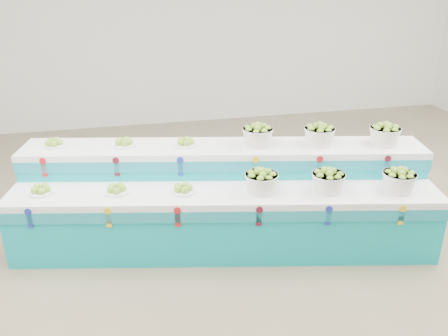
# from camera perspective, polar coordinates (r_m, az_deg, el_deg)

# --- Properties ---
(ground) EXTENTS (10.00, 10.00, 0.00)m
(ground) POSITION_cam_1_polar(r_m,az_deg,el_deg) (5.12, 10.57, -10.58)
(ground) COLOR #6D5D4A
(ground) RESTS_ON ground
(back_wall) EXTENTS (10.00, 0.00, 10.00)m
(back_wall) POSITION_cam_1_polar(r_m,az_deg,el_deg) (9.08, -1.42, 18.11)
(back_wall) COLOR silver
(back_wall) RESTS_ON ground
(display_stand) EXTENTS (4.59, 2.05, 1.02)m
(display_stand) POSITION_cam_1_polar(r_m,az_deg,el_deg) (5.08, -0.00, -3.73)
(display_stand) COLOR #0DA8B3
(display_stand) RESTS_ON ground
(plate_lower_left) EXTENTS (0.29, 0.29, 0.10)m
(plate_lower_left) POSITION_cam_1_polar(r_m,az_deg,el_deg) (5.04, -21.54, -2.43)
(plate_lower_left) COLOR white
(plate_lower_left) RESTS_ON display_stand
(plate_lower_mid) EXTENTS (0.29, 0.29, 0.10)m
(plate_lower_mid) POSITION_cam_1_polar(r_m,az_deg,el_deg) (4.82, -13.04, -2.47)
(plate_lower_mid) COLOR white
(plate_lower_mid) RESTS_ON display_stand
(plate_lower_right) EXTENTS (0.29, 0.29, 0.10)m
(plate_lower_right) POSITION_cam_1_polar(r_m,az_deg,el_deg) (4.73, -5.05, -2.47)
(plate_lower_right) COLOR white
(plate_lower_right) RESTS_ON display_stand
(basket_lower_left) EXTENTS (0.40, 0.40, 0.25)m
(basket_lower_left) POSITION_cam_1_polar(r_m,az_deg,el_deg) (4.71, 4.60, -1.60)
(basket_lower_left) COLOR silver
(basket_lower_left) RESTS_ON display_stand
(basket_lower_mid) EXTENTS (0.40, 0.40, 0.25)m
(basket_lower_mid) POSITION_cam_1_polar(r_m,az_deg,el_deg) (4.82, 12.65, -1.50)
(basket_lower_mid) COLOR silver
(basket_lower_mid) RESTS_ON display_stand
(basket_lower_right) EXTENTS (0.40, 0.40, 0.25)m
(basket_lower_right) POSITION_cam_1_polar(r_m,az_deg,el_deg) (5.04, 20.65, -1.38)
(basket_lower_right) COLOR silver
(basket_lower_right) RESTS_ON display_stand
(plate_upper_left) EXTENTS (0.29, 0.29, 0.10)m
(plate_upper_left) POSITION_cam_1_polar(r_m,az_deg,el_deg) (5.41, -20.13, 2.97)
(plate_upper_left) COLOR white
(plate_upper_left) RESTS_ON display_stand
(plate_upper_mid) EXTENTS (0.29, 0.29, 0.10)m
(plate_upper_mid) POSITION_cam_1_polar(r_m,az_deg,el_deg) (5.21, -12.18, 3.14)
(plate_upper_mid) COLOR white
(plate_upper_mid) RESTS_ON display_stand
(plate_upper_right) EXTENTS (0.29, 0.29, 0.10)m
(plate_upper_right) POSITION_cam_1_polar(r_m,az_deg,el_deg) (5.12, -4.78, 3.25)
(plate_upper_right) COLOR white
(plate_upper_right) RESTS_ON display_stand
(basket_upper_left) EXTENTS (0.40, 0.40, 0.25)m
(basket_upper_left) POSITION_cam_1_polar(r_m,az_deg,el_deg) (5.10, 4.14, 4.07)
(basket_upper_left) COLOR silver
(basket_upper_left) RESTS_ON display_stand
(basket_upper_mid) EXTENTS (0.40, 0.40, 0.25)m
(basket_upper_mid) POSITION_cam_1_polar(r_m,az_deg,el_deg) (5.21, 11.61, 4.04)
(basket_upper_mid) COLOR silver
(basket_upper_mid) RESTS_ON display_stand
(basket_upper_right) EXTENTS (0.40, 0.40, 0.25)m
(basket_upper_right) POSITION_cam_1_polar(r_m,az_deg,el_deg) (5.41, 19.10, 3.94)
(basket_upper_right) COLOR silver
(basket_upper_right) RESTS_ON display_stand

